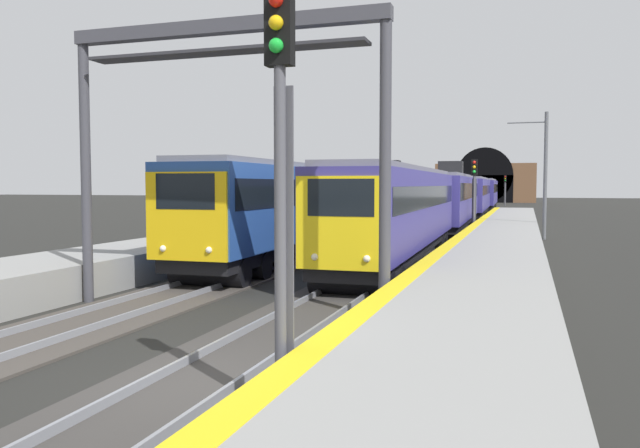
# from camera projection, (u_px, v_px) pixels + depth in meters

# --- Properties ---
(ground_plane) EXTENTS (320.00, 320.00, 0.00)m
(ground_plane) POSITION_uv_depth(u_px,v_px,m) (197.00, 387.00, 10.30)
(ground_plane) COLOR black
(platform_right) EXTENTS (112.00, 3.62, 1.03)m
(platform_right) POSITION_uv_depth(u_px,v_px,m) (437.00, 378.00, 9.08)
(platform_right) COLOR gray
(platform_right) RESTS_ON ground_plane
(platform_right_edge_strip) EXTENTS (112.00, 0.50, 0.01)m
(platform_right_edge_strip) POSITION_uv_depth(u_px,v_px,m) (332.00, 335.00, 9.53)
(platform_right_edge_strip) COLOR yellow
(platform_right_edge_strip) RESTS_ON platform_right
(track_main_line) EXTENTS (160.00, 3.07, 0.21)m
(track_main_line) POSITION_uv_depth(u_px,v_px,m) (197.00, 385.00, 10.30)
(track_main_line) COLOR #383533
(track_main_line) RESTS_ON ground_plane
(train_main_approaching) EXTENTS (74.65, 3.08, 4.89)m
(train_main_approaching) POSITION_uv_depth(u_px,v_px,m) (463.00, 196.00, 52.96)
(train_main_approaching) COLOR navy
(train_main_approaching) RESTS_ON ground_plane
(train_adjacent_platform) EXTENTS (39.68, 3.18, 5.07)m
(train_adjacent_platform) POSITION_uv_depth(u_px,v_px,m) (352.00, 199.00, 37.47)
(train_adjacent_platform) COLOR #264C99
(train_adjacent_platform) RESTS_ON ground_plane
(railway_signal_near) EXTENTS (0.39, 0.38, 5.93)m
(railway_signal_near) POSITION_uv_depth(u_px,v_px,m) (280.00, 165.00, 8.69)
(railway_signal_near) COLOR #4C4C54
(railway_signal_near) RESTS_ON ground_plane
(railway_signal_mid) EXTENTS (0.39, 0.38, 4.90)m
(railway_signal_mid) POSITION_uv_depth(u_px,v_px,m) (474.00, 189.00, 40.69)
(railway_signal_mid) COLOR #4C4C54
(railway_signal_mid) RESTS_ON ground_plane
(railway_signal_far) EXTENTS (0.39, 0.38, 4.73)m
(railway_signal_far) POSITION_uv_depth(u_px,v_px,m) (505.00, 187.00, 98.62)
(railway_signal_far) COLOR #4C4C54
(railway_signal_far) RESTS_ON ground_plane
(overhead_signal_gantry) EXTENTS (0.70, 8.72, 7.45)m
(overhead_signal_gantry) POSITION_uv_depth(u_px,v_px,m) (223.00, 93.00, 16.15)
(overhead_signal_gantry) COLOR #3F3F47
(overhead_signal_gantry) RESTS_ON ground_plane
(tunnel_portal) EXTENTS (2.59, 18.09, 10.13)m
(tunnel_portal) POSITION_uv_depth(u_px,v_px,m) (485.00, 183.00, 117.47)
(tunnel_portal) COLOR brown
(tunnel_portal) RESTS_ON ground_plane
(catenary_mast_near) EXTENTS (0.22, 2.34, 7.60)m
(catenary_mast_near) POSITION_uv_depth(u_px,v_px,m) (545.00, 174.00, 37.83)
(catenary_mast_near) COLOR #595B60
(catenary_mast_near) RESTS_ON ground_plane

